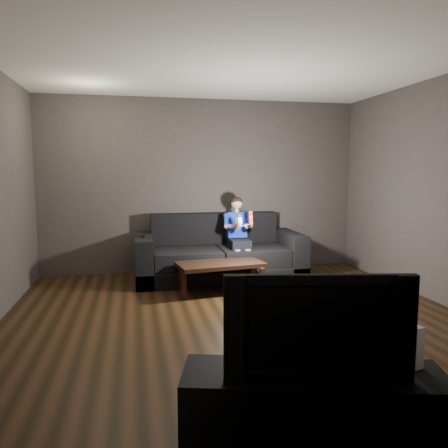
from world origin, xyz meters
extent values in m
plane|color=black|center=(0.00, 0.00, 0.00)|extent=(5.00, 5.00, 0.00)
cube|color=#413B37|center=(0.00, 2.50, 1.35)|extent=(5.00, 0.04, 2.70)
cube|color=#413B37|center=(0.00, -2.50, 1.35)|extent=(5.00, 0.04, 2.70)
cube|color=white|center=(0.00, 0.00, 2.70)|extent=(5.00, 5.00, 0.02)
cube|color=black|center=(0.14, 1.86, 0.11)|extent=(2.43, 1.05, 0.21)
cube|color=black|center=(-0.35, 1.75, 0.34)|extent=(0.95, 0.74, 0.25)
cube|color=black|center=(0.63, 1.75, 0.34)|extent=(0.95, 0.74, 0.25)
cube|color=black|center=(0.14, 2.26, 0.70)|extent=(1.95, 0.24, 0.48)
cube|color=black|center=(-0.95, 1.86, 0.33)|extent=(0.24, 1.05, 0.66)
cube|color=black|center=(1.23, 1.86, 0.33)|extent=(0.24, 1.05, 0.66)
cube|color=black|center=(0.42, 1.73, 0.53)|extent=(0.28, 0.36, 0.13)
cube|color=#02349F|center=(0.42, 1.92, 0.78)|extent=(0.28, 0.20, 0.39)
cube|color=gold|center=(0.42, 1.84, 0.84)|extent=(0.09, 0.09, 0.09)
cube|color=red|center=(0.42, 1.83, 0.84)|extent=(0.06, 0.06, 0.06)
cylinder|color=tan|center=(0.42, 1.92, 1.00)|extent=(0.07, 0.07, 0.06)
sphere|color=tan|center=(0.42, 1.92, 1.11)|extent=(0.17, 0.17, 0.17)
ellipsoid|color=black|center=(0.42, 1.93, 1.13)|extent=(0.18, 0.18, 0.15)
cylinder|color=#02349F|center=(0.24, 1.86, 0.86)|extent=(0.08, 0.21, 0.18)
cylinder|color=#02349F|center=(0.59, 1.86, 0.86)|extent=(0.08, 0.21, 0.18)
cylinder|color=tan|center=(0.29, 1.71, 0.81)|extent=(0.13, 0.22, 0.10)
cylinder|color=tan|center=(0.55, 1.71, 0.81)|extent=(0.13, 0.22, 0.10)
sphere|color=tan|center=(0.35, 1.62, 0.80)|extent=(0.08, 0.08, 0.08)
sphere|color=tan|center=(0.50, 1.62, 0.80)|extent=(0.08, 0.08, 0.08)
cylinder|color=tan|center=(0.34, 1.54, 0.32)|extent=(0.08, 0.08, 0.32)
cylinder|color=tan|center=(0.49, 1.54, 0.32)|extent=(0.08, 0.08, 0.32)
cube|color=#EA3705|center=(0.50, 1.41, 0.94)|extent=(0.05, 0.07, 0.19)
cube|color=#740300|center=(0.50, 1.39, 0.99)|extent=(0.03, 0.01, 0.03)
cylinder|color=silver|center=(0.50, 1.39, 0.93)|extent=(0.02, 0.01, 0.02)
ellipsoid|color=silver|center=(0.35, 1.42, 0.91)|extent=(0.07, 0.10, 0.17)
cylinder|color=black|center=(0.35, 1.38, 0.97)|extent=(0.03, 0.01, 0.03)
cube|color=black|center=(-0.95, 1.80, 0.68)|extent=(0.04, 0.14, 0.03)
cube|color=black|center=(-0.95, 1.85, 0.69)|extent=(0.02, 0.02, 0.00)
cube|color=black|center=(0.01, 1.12, 0.38)|extent=(1.17, 0.71, 0.05)
cube|color=black|center=(-0.49, 0.89, 0.18)|extent=(0.06, 0.06, 0.35)
cube|color=black|center=(0.51, 0.89, 0.18)|extent=(0.06, 0.06, 0.35)
cube|color=black|center=(-0.49, 1.34, 0.18)|extent=(0.06, 0.06, 0.35)
cube|color=black|center=(0.51, 1.34, 0.18)|extent=(0.06, 0.06, 0.35)
cube|color=black|center=(-0.14, -2.27, 0.25)|extent=(1.47, 0.75, 0.50)
imported|color=black|center=(-0.14, -2.27, 0.79)|extent=(0.98, 0.31, 0.56)
cube|color=silver|center=(0.41, -2.27, 0.62)|extent=(0.10, 0.19, 0.23)
camera|label=1|loc=(-1.06, -4.35, 1.58)|focal=35.00mm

